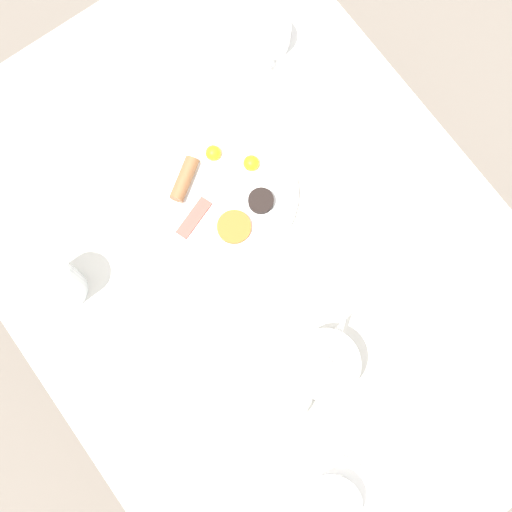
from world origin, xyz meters
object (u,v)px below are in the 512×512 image
(teacup_with_saucer_left, at_px, (333,503))
(water_glass_tall, at_px, (57,283))
(teapot_near, at_px, (323,366))
(teacup_with_saucer_right, at_px, (267,37))
(breakfast_plate, at_px, (223,191))
(fork_by_plate, at_px, (507,417))
(knife_by_plate, at_px, (64,141))
(napkin_folded, at_px, (457,303))

(teacup_with_saucer_left, distance_m, water_glass_tall, 0.61)
(teapot_near, bearing_deg, teacup_with_saucer_right, 34.05)
(breakfast_plate, height_order, water_glass_tall, water_glass_tall)
(fork_by_plate, height_order, knife_by_plate, same)
(fork_by_plate, bearing_deg, breakfast_plate, 104.61)
(teapot_near, relative_size, napkin_folded, 1.15)
(water_glass_tall, xyz_separation_m, knife_by_plate, (0.15, 0.25, -0.07))
(water_glass_tall, bearing_deg, fork_by_plate, -52.17)
(napkin_folded, distance_m, knife_by_plate, 0.80)
(teapot_near, relative_size, water_glass_tall, 1.34)
(teapot_near, bearing_deg, napkin_folded, -39.61)
(teapot_near, height_order, napkin_folded, teapot_near)
(teacup_with_saucer_left, relative_size, teacup_with_saucer_right, 1.00)
(water_glass_tall, xyz_separation_m, fork_by_plate, (0.51, -0.65, -0.07))
(breakfast_plate, relative_size, napkin_folded, 1.78)
(breakfast_plate, relative_size, teacup_with_saucer_right, 1.82)
(teacup_with_saucer_left, relative_size, fork_by_plate, 1.10)
(teapot_near, height_order, knife_by_plate, teapot_near)
(breakfast_plate, height_order, teapot_near, teapot_near)
(water_glass_tall, relative_size, napkin_folded, 0.86)
(teacup_with_saucer_right, bearing_deg, fork_by_plate, -95.82)
(fork_by_plate, bearing_deg, water_glass_tall, 127.83)
(teacup_with_saucer_right, bearing_deg, napkin_folded, -92.62)
(napkin_folded, distance_m, fork_by_plate, 0.22)
(breakfast_plate, bearing_deg, teacup_with_saucer_left, -107.01)
(breakfast_plate, height_order, knife_by_plate, breakfast_plate)
(breakfast_plate, distance_m, napkin_folded, 0.48)
(knife_by_plate, bearing_deg, fork_by_plate, -68.57)
(teacup_with_saucer_left, relative_size, napkin_folded, 0.97)
(fork_by_plate, xyz_separation_m, knife_by_plate, (-0.35, 0.90, 0.00))
(breakfast_plate, bearing_deg, fork_by_plate, -75.39)
(teapot_near, distance_m, teacup_with_saucer_left, 0.23)
(breakfast_plate, relative_size, teacup_with_saucer_left, 1.82)
(napkin_folded, xyz_separation_m, fork_by_plate, (-0.06, -0.21, -0.00))
(teacup_with_saucer_right, bearing_deg, teacup_with_saucer_left, -118.95)
(breakfast_plate, relative_size, water_glass_tall, 2.07)
(teacup_with_saucer_left, xyz_separation_m, teacup_with_saucer_right, (0.42, 0.76, -0.00))
(breakfast_plate, bearing_deg, teacup_with_saucer_right, 38.72)
(teacup_with_saucer_left, distance_m, teacup_with_saucer_right, 0.87)
(knife_by_plate, bearing_deg, teacup_with_saucer_right, -8.35)
(teacup_with_saucer_left, bearing_deg, teacup_with_saucer_right, 61.05)
(teapot_near, relative_size, fork_by_plate, 1.30)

